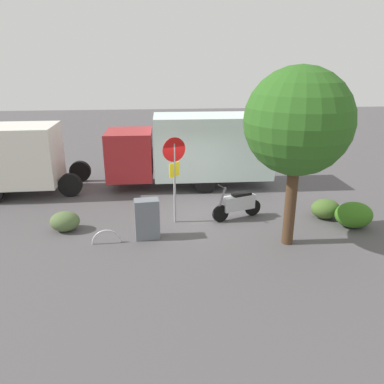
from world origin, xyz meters
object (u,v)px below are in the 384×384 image
(street_tree, at_px, (298,122))
(utility_cabinet, at_px, (147,219))
(motorcycle, at_px, (238,204))
(box_truck_near, at_px, (190,148))
(bike_rack_hoop, at_px, (107,243))
(stop_sign, at_px, (174,167))

(street_tree, height_order, utility_cabinet, street_tree)
(motorcycle, distance_m, utility_cabinet, 3.20)
(box_truck_near, bearing_deg, motorcycle, 110.58)
(box_truck_near, distance_m, utility_cabinet, 5.20)
(bike_rack_hoop, bearing_deg, motorcycle, -161.04)
(motorcycle, height_order, stop_sign, stop_sign)
(street_tree, relative_size, utility_cabinet, 4.08)
(box_truck_near, distance_m, street_tree, 6.28)
(utility_cabinet, bearing_deg, bike_rack_hoop, 11.88)
(motorcycle, relative_size, stop_sign, 0.62)
(bike_rack_hoop, bearing_deg, stop_sign, -147.58)
(stop_sign, xyz_separation_m, utility_cabinet, (0.88, 1.06, -1.26))
(box_truck_near, height_order, stop_sign, box_truck_near)
(utility_cabinet, relative_size, bike_rack_hoop, 1.42)
(street_tree, distance_m, bike_rack_hoop, 6.28)
(box_truck_near, xyz_separation_m, stop_sign, (0.82, 3.75, 0.24))
(box_truck_near, xyz_separation_m, bike_rack_hoop, (2.87, 5.06, -1.62))
(stop_sign, bearing_deg, motorcycle, -176.65)
(motorcycle, bearing_deg, bike_rack_hoop, -0.24)
(motorcycle, height_order, bike_rack_hoop, motorcycle)
(street_tree, bearing_deg, motorcycle, -61.18)
(box_truck_near, relative_size, utility_cabinet, 7.05)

